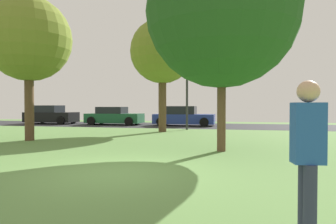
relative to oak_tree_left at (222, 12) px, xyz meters
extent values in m
plane|color=#5B8442|center=(-2.05, -3.64, -4.53)|extent=(44.00, 44.00, 0.00)
cube|color=#28282B|center=(-2.05, 12.36, -4.53)|extent=(44.00, 6.40, 0.01)
cylinder|color=brown|center=(0.00, 0.00, -2.94)|extent=(0.28, 0.28, 3.18)
sphere|color=#23511E|center=(0.00, 0.00, 0.01)|extent=(4.94, 4.94, 4.94)
cylinder|color=brown|center=(-3.65, 6.81, -2.96)|extent=(0.44, 0.44, 3.14)
sphere|color=olive|center=(-3.65, 6.81, 0.05)|extent=(3.66, 3.66, 3.66)
cylinder|color=brown|center=(-8.17, 1.34, -2.91)|extent=(0.38, 0.38, 3.24)
sphere|color=olive|center=(-8.17, 1.34, -0.20)|extent=(3.59, 3.59, 3.59)
cylinder|color=#2D334C|center=(1.25, -6.71, -4.09)|extent=(0.14, 0.14, 0.87)
cylinder|color=#2D334C|center=(1.23, -6.55, -4.09)|extent=(0.14, 0.14, 0.87)
cube|color=#23519E|center=(1.24, -6.63, -3.33)|extent=(0.35, 0.26, 0.66)
sphere|color=tan|center=(1.24, -6.63, -2.88)|extent=(0.24, 0.24, 0.24)
cube|color=black|center=(-14.30, 12.19, -3.98)|extent=(4.10, 1.80, 0.79)
cube|color=black|center=(-14.50, 12.19, -3.31)|extent=(1.97, 1.59, 0.56)
cylinder|color=black|center=(-12.86, 13.09, -4.21)|extent=(0.64, 0.22, 0.64)
cylinder|color=black|center=(-12.86, 11.29, -4.21)|extent=(0.64, 0.22, 0.64)
cylinder|color=black|center=(-15.73, 13.09, -4.21)|extent=(0.64, 0.22, 0.64)
cylinder|color=black|center=(-15.73, 11.29, -4.21)|extent=(0.64, 0.22, 0.64)
cube|color=#195633|center=(-8.80, 12.24, -4.02)|extent=(4.32, 1.86, 0.72)
cube|color=black|center=(-9.02, 12.24, -3.40)|extent=(2.07, 1.63, 0.52)
cylinder|color=black|center=(-7.29, 13.17, -4.21)|extent=(0.64, 0.22, 0.64)
cylinder|color=black|center=(-7.29, 11.32, -4.21)|extent=(0.64, 0.22, 0.64)
cylinder|color=black|center=(-10.32, 13.17, -4.21)|extent=(0.64, 0.22, 0.64)
cylinder|color=black|center=(-10.32, 11.32, -4.21)|extent=(0.64, 0.22, 0.64)
cube|color=#233893|center=(-3.31, 12.20, -4.03)|extent=(4.46, 1.71, 0.70)
cube|color=black|center=(-3.53, 12.20, -3.38)|extent=(2.14, 1.50, 0.59)
cylinder|color=black|center=(-1.75, 13.05, -4.21)|extent=(0.64, 0.22, 0.64)
cylinder|color=black|center=(-1.75, 11.34, -4.21)|extent=(0.64, 0.22, 0.64)
cylinder|color=black|center=(-4.87, 13.05, -4.21)|extent=(0.64, 0.22, 0.64)
cylinder|color=black|center=(-4.87, 11.34, -4.21)|extent=(0.64, 0.22, 0.64)
cylinder|color=#2D2D33|center=(-2.51, 8.56, -2.28)|extent=(0.14, 0.14, 4.50)
camera|label=1|loc=(0.50, -10.17, -3.03)|focal=32.90mm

